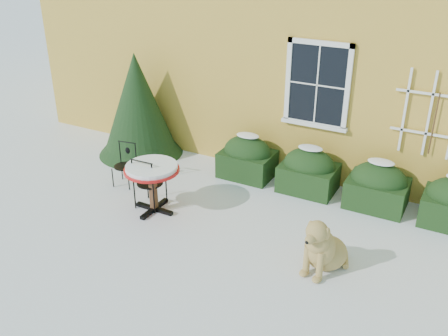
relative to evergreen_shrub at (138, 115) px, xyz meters
The scene contains 7 objects.
ground 3.90m from the evergreen_shrub, 40.12° to the right, with size 80.00×80.00×0.00m, color white.
hedge_row 4.58m from the evergreen_shrub, ahead, with size 4.95×0.80×0.91m.
evergreen_shrub is the anchor object (origin of this frame).
bistro_table 2.61m from the evergreen_shrub, 48.06° to the right, with size 0.97×0.97×0.90m.
patio_chair_near 2.49m from the evergreen_shrub, 49.48° to the right, with size 0.47×0.47×0.99m.
patio_chair_far 1.57m from the evergreen_shrub, 64.22° to the right, with size 0.43×0.43×0.84m.
dog 5.41m from the evergreen_shrub, 23.85° to the right, with size 0.73×1.01×0.95m.
Camera 1 is at (3.62, -5.72, 4.61)m, focal length 40.00 mm.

